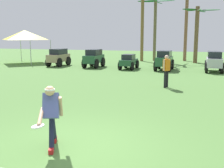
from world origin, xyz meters
name	(u,v)px	position (x,y,z in m)	size (l,w,h in m)	color
ground_plane	(75,146)	(0.00, 0.00, 0.00)	(80.00, 80.00, 0.00)	#4D7738
frisbee_thrower	(51,113)	(-0.43, -0.25, 0.80)	(0.51, 1.11, 1.42)	#191E38
frisbee_in_flight	(38,126)	(-0.40, -0.84, 0.70)	(0.35, 0.35, 0.06)	white
teammate_midfield	(166,68)	(1.04, 7.96, 0.94)	(0.33, 0.47, 1.56)	black
parked_car_slot_a	(59,57)	(-8.61, 15.23, 0.74)	(1.18, 2.36, 1.40)	#998466
parked_car_slot_b	(94,58)	(-5.48, 15.21, 0.74)	(1.19, 2.36, 1.40)	#235133
parked_car_slot_c	(129,61)	(-2.56, 14.88, 0.56)	(1.12, 2.22, 1.10)	#235133
parked_car_slot_d	(164,60)	(0.06, 14.99, 0.74)	(1.20, 2.37, 1.40)	#235133
parked_car_slot_e	(214,61)	(3.45, 15.03, 0.74)	(1.19, 2.36, 1.40)	#B7BABF
palm_tree_far_left	(142,17)	(-3.02, 21.75, 4.20)	(3.58, 3.53, 6.87)	brown
palm_tree_left_of_centre	(155,22)	(-1.90, 22.56, 3.74)	(3.58, 3.79, 6.12)	brown
palm_tree_right_of_centre	(186,20)	(1.01, 23.18, 4.00)	(3.39, 3.32, 6.61)	brown
palm_tree_far_right	(197,30)	(2.09, 21.23, 2.94)	(3.25, 3.04, 5.03)	brown
event_tent	(25,35)	(-12.85, 16.81, 2.52)	(3.51, 3.51, 2.96)	#B2B5BA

